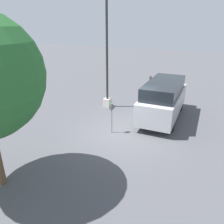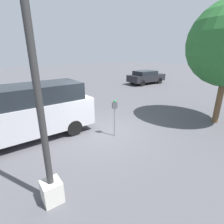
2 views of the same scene
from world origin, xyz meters
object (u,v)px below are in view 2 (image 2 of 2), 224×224
at_px(parking_meter_near, 115,110).
at_px(parked_van, 27,111).
at_px(lamp_post, 42,124).
at_px(car_distant, 146,77).

bearing_deg(parking_meter_near, parked_van, -18.76).
bearing_deg(parked_van, lamp_post, 83.74).
relative_size(parking_meter_near, parked_van, 0.30).
height_order(parking_meter_near, car_distant, parking_meter_near).
bearing_deg(lamp_post, parked_van, -95.23).
distance_m(parking_meter_near, car_distant, 12.84).
bearing_deg(parking_meter_near, lamp_post, 43.36).
xyz_separation_m(lamp_post, parked_van, (-0.34, -3.71, -0.83)).
distance_m(lamp_post, parked_van, 3.82).
height_order(parking_meter_near, lamp_post, lamp_post).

